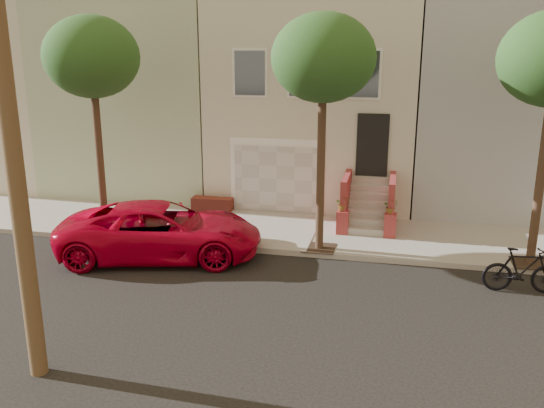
# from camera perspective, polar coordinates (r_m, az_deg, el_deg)

# --- Properties ---
(ground) EXTENTS (90.00, 90.00, 0.00)m
(ground) POSITION_cam_1_polar(r_m,az_deg,el_deg) (12.76, -2.32, -10.52)
(ground) COLOR black
(ground) RESTS_ON ground
(sidewalk) EXTENTS (40.00, 3.70, 0.15)m
(sidewalk) POSITION_cam_1_polar(r_m,az_deg,el_deg) (17.58, 2.12, -2.82)
(sidewalk) COLOR gray
(sidewalk) RESTS_ON ground
(house_row) EXTENTS (33.10, 11.70, 7.00)m
(house_row) POSITION_cam_1_polar(r_m,az_deg,el_deg) (22.55, 4.95, 10.46)
(house_row) COLOR beige
(house_row) RESTS_ON sidewalk
(tree_left) EXTENTS (2.70, 2.57, 6.30)m
(tree_left) POSITION_cam_1_polar(r_m,az_deg,el_deg) (17.21, -17.52, 13.67)
(tree_left) COLOR #2D2116
(tree_left) RESTS_ON sidewalk
(tree_mid) EXTENTS (2.70, 2.57, 6.30)m
(tree_mid) POSITION_cam_1_polar(r_m,az_deg,el_deg) (15.11, 5.14, 14.14)
(tree_mid) COLOR #2D2116
(tree_mid) RESTS_ON sidewalk
(pickup_truck) EXTENTS (5.85, 3.70, 1.51)m
(pickup_truck) POSITION_cam_1_polar(r_m,az_deg,el_deg) (15.82, -10.99, -2.63)
(pickup_truck) COLOR #B3011F
(pickup_truck) RESTS_ON ground
(motorcycle) EXTENTS (1.85, 0.69, 1.09)m
(motorcycle) POSITION_cam_1_polar(r_m,az_deg,el_deg) (14.64, 23.67, -6.06)
(motorcycle) COLOR black
(motorcycle) RESTS_ON ground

